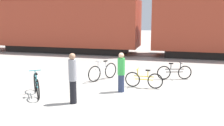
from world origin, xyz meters
TOP-DOWN VIEW (x-y plane):
  - ground_plane at (0.00, 0.00)m, footprint 80.00×80.00m
  - freight_train at (-0.00, 10.73)m, footprint 50.85×3.04m
  - rail_near at (0.00, 10.01)m, footprint 62.85×0.07m
  - rail_far at (0.00, 11.45)m, footprint 62.85×0.07m
  - bicycle_silver at (-0.99, 2.54)m, footprint 0.97×1.57m
  - bicycle_yellow at (1.07, 1.69)m, footprint 1.63×0.46m
  - bicycle_black at (2.31, 3.49)m, footprint 1.62×0.58m
  - bicycle_teal at (-2.78, -0.41)m, footprint 1.09×1.46m
  - person_in_green at (0.27, 0.87)m, footprint 0.29×0.29m
  - person_in_grey at (-1.07, -0.89)m, footprint 0.28×0.28m

SIDE VIEW (x-z plane):
  - ground_plane at x=0.00m, z-range 0.00..0.00m
  - rail_near at x=0.00m, z-range 0.00..0.01m
  - rail_far at x=0.00m, z-range 0.00..0.01m
  - bicycle_yellow at x=1.07m, z-range -0.06..0.76m
  - bicycle_black at x=2.31m, z-range -0.06..0.76m
  - bicycle_silver at x=-0.99m, z-range -0.07..0.87m
  - bicycle_teal at x=-2.78m, z-range -0.07..0.88m
  - person_in_green at x=0.27m, z-range 0.02..1.62m
  - person_in_grey at x=-1.07m, z-range 0.03..1.82m
  - freight_train at x=0.00m, z-range 0.14..5.70m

